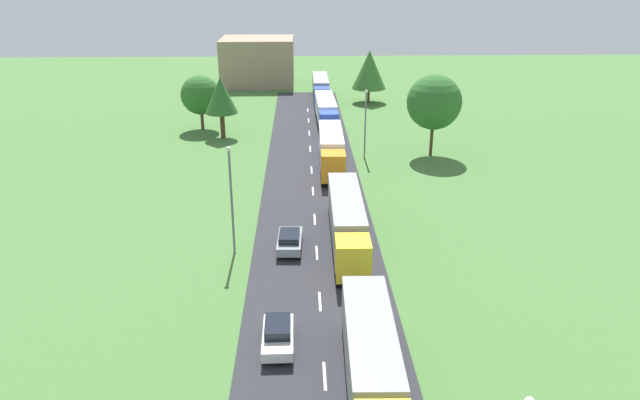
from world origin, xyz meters
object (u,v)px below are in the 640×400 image
truck_second (347,220)px  truck_third (331,148)px  truck_fourth (326,111)px  car_third (290,240)px  tree_oak (434,102)px  lamppost_third (365,121)px  tree_birch (369,70)px  lamppost_second (231,196)px  truck_lead (373,368)px  car_second (278,335)px  truck_fifth (321,87)px  tree_elm (221,96)px  distant_building (258,61)px  tree_maple (200,95)px

truck_second → truck_third: truck_third is taller
truck_fourth → car_third: truck_fourth is taller
car_third → tree_oak: size_ratio=0.45×
lamppost_third → car_third: bearing=-109.4°
lamppost_third → tree_oak: size_ratio=0.84×
truck_fourth → tree_oak: bearing=-50.7°
truck_fourth → tree_birch: size_ratio=1.73×
lamppost_second → truck_fourth: bearing=77.3°
truck_lead → car_second: bearing=135.0°
truck_fifth → tree_oak: bearing=-69.5°
truck_second → car_third: truck_second is taller
tree_birch → truck_lead: bearing=-96.2°
truck_second → truck_fifth: (-0.16, 55.14, -0.04)m
tree_elm → truck_fourth: bearing=22.8°
car_second → tree_oak: (16.74, 37.06, 5.48)m
car_second → truck_fourth: bearing=84.4°
distant_building → truck_second: bearing=-80.7°
tree_oak → tree_elm: bearing=161.4°
truck_second → truck_third: bearing=90.8°
truck_third → car_third: size_ratio=3.08×
tree_maple → truck_second: bearing=-65.0°
truck_second → truck_fifth: bearing=90.2°
truck_lead → car_third: (-4.40, 17.56, -1.32)m
tree_elm → tree_birch: bearing=44.1°
distant_building → tree_birch: bearing=-41.7°
truck_lead → truck_third: (-0.11, 37.82, 0.04)m
lamppost_second → car_third: bearing=4.2°
truck_lead → car_third: truck_lead is taller
truck_second → tree_maple: bearing=115.0°
car_third → lamppost_second: lamppost_second is taller
distant_building → tree_oak: bearing=-63.3°
truck_second → tree_oak: 26.50m
truck_second → tree_maple: 40.13m
truck_third → car_second: bearing=-98.3°
truck_fourth → lamppost_third: bearing=-75.9°
distant_building → truck_fourth: bearing=-70.2°
truck_lead → truck_second: bearing=89.5°
car_second → tree_oak: size_ratio=0.42×
distant_building → truck_lead: bearing=-82.7°
truck_third → truck_fourth: (0.23, 18.42, -0.09)m
truck_third → truck_fifth: bearing=89.8°
tree_birch → distant_building: size_ratio=0.63×
truck_second → tree_elm: size_ratio=1.87×
car_third → tree_oak: (16.23, 24.41, 5.49)m
tree_oak → truck_lead: bearing=-105.7°
truck_fourth → lamppost_second: 40.07m
truck_third → tree_maple: bearing=134.4°
truck_lead → tree_maple: bearing=107.0°
car_third → lamppost_second: 5.83m
truck_fourth → tree_elm: size_ratio=1.85×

